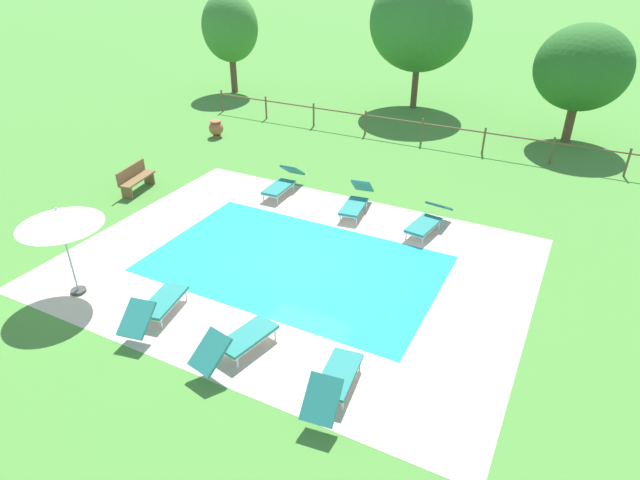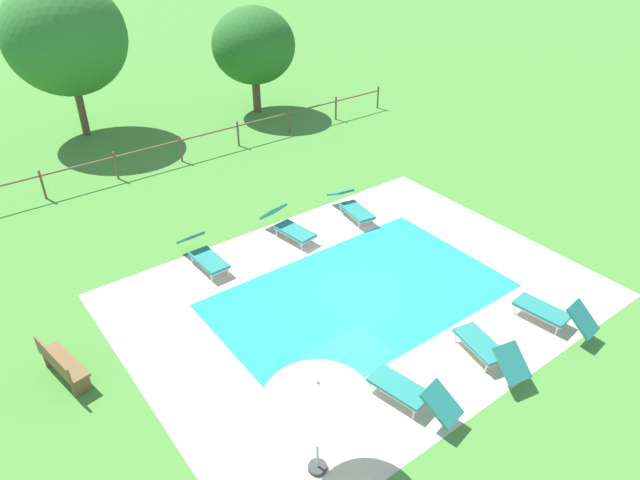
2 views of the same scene
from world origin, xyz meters
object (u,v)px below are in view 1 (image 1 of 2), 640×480
sun_lounger_north_end (334,381)px  sun_lounger_south_mid (237,341)px  sun_lounger_north_far (428,220)px  tree_centre (420,22)px  wooden_bench_lawn_side (135,178)px  sun_lounger_north_near_steps (356,201)px  sun_lounger_south_near_corner (283,183)px  patio_umbrella_open_foreground (59,218)px  terracotta_urn_near_fence (216,128)px  tree_west_mid (230,27)px  tree_far_west (582,68)px  sun_lounger_north_mid (156,306)px

sun_lounger_north_end → sun_lounger_south_mid: bearing=177.1°
sun_lounger_north_far → tree_centre: bearing=110.5°
sun_lounger_south_mid → wooden_bench_lawn_side: wooden_bench_lawn_side is taller
sun_lounger_south_mid → sun_lounger_north_near_steps: bearing=94.3°
sun_lounger_north_far → sun_lounger_south_near_corner: size_ratio=1.04×
patio_umbrella_open_foreground → terracotta_urn_near_fence: patio_umbrella_open_foreground is taller
tree_west_mid → tree_centre: 9.90m
sun_lounger_south_near_corner → tree_centre: bearing=87.3°
tree_far_west → tree_centre: bearing=165.4°
sun_lounger_north_far → terracotta_urn_near_fence: size_ratio=3.01×
sun_lounger_south_near_corner → terracotta_urn_near_fence: 6.57m
sun_lounger_south_near_corner → sun_lounger_south_mid: size_ratio=0.98×
sun_lounger_north_far → patio_umbrella_open_foreground: (-6.55, -6.90, 1.68)m
sun_lounger_north_near_steps → terracotta_urn_near_fence: size_ratio=2.87×
sun_lounger_south_near_corner → patio_umbrella_open_foreground: (-1.45, -7.24, 1.66)m
patio_umbrella_open_foreground → wooden_bench_lawn_side: patio_umbrella_open_foreground is taller
sun_lounger_north_far → sun_lounger_south_mid: 7.20m
sun_lounger_north_mid → tree_west_mid: bearing=120.3°
sun_lounger_north_end → sun_lounger_south_near_corner: bearing=126.7°
tree_far_west → sun_lounger_north_mid: bearing=-112.0°
sun_lounger_north_far → patio_umbrella_open_foreground: patio_umbrella_open_foreground is taller
sun_lounger_north_near_steps → tree_centre: tree_centre is taller
patio_umbrella_open_foreground → tree_west_mid: 19.18m
sun_lounger_north_far → wooden_bench_lawn_side: bearing=-169.5°
sun_lounger_north_far → terracotta_urn_near_fence: sun_lounger_north_far is taller
sun_lounger_north_far → sun_lounger_south_mid: bearing=-104.7°
wooden_bench_lawn_side → sun_lounger_north_near_steps: bearing=15.0°
sun_lounger_north_end → wooden_bench_lawn_side: sun_lounger_north_end is taller
tree_far_west → tree_west_mid: 17.09m
sun_lounger_north_mid → sun_lounger_north_near_steps: bearing=75.9°
wooden_bench_lawn_side → sun_lounger_north_end: bearing=-27.9°
terracotta_urn_near_fence → tree_west_mid: (-3.72, 6.61, 2.97)m
sun_lounger_north_far → tree_west_mid: bearing=143.5°
sun_lounger_north_near_steps → sun_lounger_north_end: sun_lounger_north_end is taller
terracotta_urn_near_fence → sun_lounger_north_far: bearing=-20.6°
sun_lounger_north_near_steps → sun_lounger_south_mid: size_ratio=0.98×
sun_lounger_south_mid → tree_west_mid: tree_west_mid is taller
sun_lounger_south_mid → tree_west_mid: (-12.48, 17.56, 2.98)m
wooden_bench_lawn_side → patio_umbrella_open_foreground: bearing=-59.4°
patio_umbrella_open_foreground → tree_far_west: tree_far_west is taller
sun_lounger_north_mid → wooden_bench_lawn_side: 7.44m
sun_lounger_south_near_corner → sun_lounger_north_mid: bearing=-82.1°
tree_far_west → tree_centre: 7.65m
sun_lounger_north_near_steps → sun_lounger_north_mid: 7.21m
terracotta_urn_near_fence → tree_centre: 10.80m
tree_west_mid → tree_centre: tree_centre is taller
sun_lounger_north_near_steps → sun_lounger_south_near_corner: sun_lounger_north_near_steps is taller
sun_lounger_north_mid → sun_lounger_south_mid: (2.29, -0.14, 0.01)m
sun_lounger_north_end → sun_lounger_north_mid: bearing=176.7°
sun_lounger_north_near_steps → sun_lounger_south_mid: bearing=-85.7°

